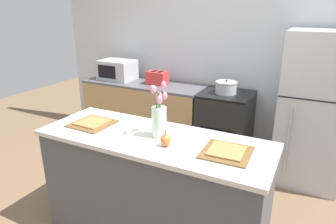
% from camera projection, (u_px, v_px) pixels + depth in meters
% --- Properties ---
extents(back_wall, '(5.20, 0.08, 2.70)m').
position_uv_depth(back_wall, '(231.00, 51.00, 3.81)').
color(back_wall, silver).
rests_on(back_wall, ground_plane).
extents(kitchen_island, '(1.80, 0.66, 0.95)m').
position_uv_depth(kitchen_island, '(154.00, 190.00, 2.42)').
color(kitchen_island, '#4C4C51').
rests_on(kitchen_island, ground_plane).
extents(back_counter, '(1.68, 0.60, 0.90)m').
position_uv_depth(back_counter, '(145.00, 114.00, 4.23)').
color(back_counter, tan).
rests_on(back_counter, ground_plane).
extents(stove_range, '(0.60, 0.61, 0.90)m').
position_uv_depth(stove_range, '(225.00, 128.00, 3.73)').
color(stove_range, black).
rests_on(stove_range, ground_plane).
extents(refrigerator, '(0.68, 0.67, 1.66)m').
position_uv_depth(refrigerator, '(313.00, 110.00, 3.19)').
color(refrigerator, '#B7BABC').
rests_on(refrigerator, ground_plane).
extents(flower_vase, '(0.13, 0.14, 0.42)m').
position_uv_depth(flower_vase, '(159.00, 117.00, 2.21)').
color(flower_vase, silver).
rests_on(flower_vase, kitchen_island).
extents(pear_figurine, '(0.08, 0.08, 0.13)m').
position_uv_depth(pear_figurine, '(166.00, 140.00, 2.09)').
color(pear_figurine, '#C66B33').
rests_on(pear_figurine, kitchen_island).
extents(plate_setting_left, '(0.33, 0.33, 0.02)m').
position_uv_depth(plate_setting_left, '(93.00, 123.00, 2.50)').
color(plate_setting_left, brown).
rests_on(plate_setting_left, kitchen_island).
extents(plate_setting_right, '(0.33, 0.33, 0.02)m').
position_uv_depth(plate_setting_right, '(227.00, 152.00, 2.00)').
color(plate_setting_right, brown).
rests_on(plate_setting_right, kitchen_island).
extents(toaster, '(0.28, 0.18, 0.17)m').
position_uv_depth(toaster, '(157.00, 78.00, 3.97)').
color(toaster, red).
rests_on(toaster, back_counter).
extents(cooking_pot, '(0.26, 0.26, 0.17)m').
position_uv_depth(cooking_pot, '(226.00, 87.00, 3.54)').
color(cooking_pot, '#B2B5B7').
rests_on(cooking_pot, stove_range).
extents(microwave, '(0.48, 0.37, 0.27)m').
position_uv_depth(microwave, '(117.00, 70.00, 4.22)').
color(microwave, '#B7BABC').
rests_on(microwave, back_counter).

